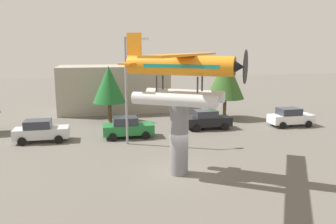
% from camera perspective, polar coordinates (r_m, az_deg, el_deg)
% --- Properties ---
extents(ground_plane, '(140.00, 140.00, 0.00)m').
position_cam_1_polar(ground_plane, '(20.27, 1.86, -10.47)').
color(ground_plane, '#605B54').
extents(display_pedestal, '(1.10, 1.10, 4.25)m').
position_cam_1_polar(display_pedestal, '(19.59, 1.90, -4.67)').
color(display_pedestal, slate).
rests_on(display_pedestal, ground).
extents(floatplane_monument, '(7.01, 9.36, 4.00)m').
position_cam_1_polar(floatplane_monument, '(18.90, 2.35, 6.47)').
color(floatplane_monument, silver).
rests_on(floatplane_monument, display_pedestal).
extents(car_near_silver, '(4.20, 2.02, 1.76)m').
position_cam_1_polar(car_near_silver, '(28.57, -20.93, -3.01)').
color(car_near_silver, silver).
rests_on(car_near_silver, ground).
extents(car_mid_green, '(4.20, 2.02, 1.76)m').
position_cam_1_polar(car_mid_green, '(28.09, -6.94, -2.59)').
color(car_mid_green, '#237A38').
rests_on(car_mid_green, ground).
extents(car_far_black, '(4.20, 2.02, 1.76)m').
position_cam_1_polar(car_far_black, '(31.06, 6.77, -1.29)').
color(car_far_black, black).
rests_on(car_far_black, ground).
extents(car_distant_white, '(4.20, 2.02, 1.76)m').
position_cam_1_polar(car_distant_white, '(34.07, 20.19, -0.81)').
color(car_distant_white, white).
rests_on(car_distant_white, ground).
extents(streetlight_primary, '(1.84, 0.28, 8.21)m').
position_cam_1_polar(streetlight_primary, '(25.53, -6.76, 4.87)').
color(streetlight_primary, gray).
rests_on(streetlight_primary, ground).
extents(storefront_building, '(12.62, 6.71, 5.35)m').
position_cam_1_polar(storefront_building, '(40.62, -9.31, 4.05)').
color(storefront_building, '#9E9384').
rests_on(storefront_building, ground).
extents(tree_east, '(3.34, 3.34, 5.64)m').
position_cam_1_polar(tree_east, '(34.33, -10.08, 4.65)').
color(tree_east, brown).
rests_on(tree_east, ground).
extents(tree_center_back, '(3.97, 3.97, 6.59)m').
position_cam_1_polar(tree_center_back, '(35.55, 9.81, 5.84)').
color(tree_center_back, brown).
rests_on(tree_center_back, ground).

